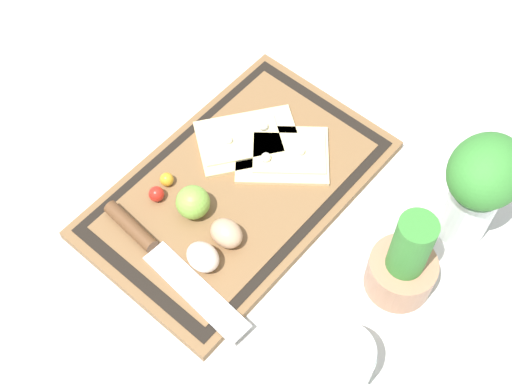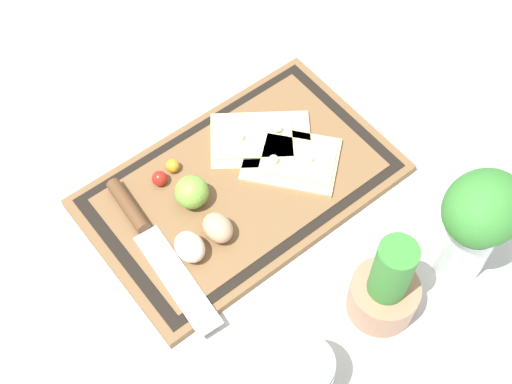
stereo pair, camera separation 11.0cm
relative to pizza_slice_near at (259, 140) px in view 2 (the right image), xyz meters
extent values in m
plane|color=silver|center=(0.07, 0.04, -0.03)|extent=(6.00, 6.00, 0.00)
cube|color=brown|center=(0.07, 0.04, -0.02)|extent=(0.48, 0.30, 0.02)
cube|color=black|center=(0.07, 0.04, -0.01)|extent=(0.45, 0.28, 0.00)
cube|color=brown|center=(0.07, 0.04, -0.01)|extent=(0.42, 0.25, 0.00)
cube|color=beige|center=(0.00, 0.00, 0.00)|extent=(0.20, 0.19, 0.01)
cube|color=beige|center=(0.01, -0.01, 0.00)|extent=(0.15, 0.14, 0.00)
sphere|color=silver|center=(-0.03, 0.01, 0.01)|extent=(0.02, 0.02, 0.02)
sphere|color=silver|center=(0.02, -0.02, 0.01)|extent=(0.01, 0.01, 0.01)
cube|color=beige|center=(-0.02, 0.06, 0.00)|extent=(0.18, 0.19, 0.01)
cube|color=beige|center=(-0.02, 0.07, 0.00)|extent=(0.13, 0.14, 0.00)
sphere|color=silver|center=(0.01, 0.05, 0.01)|extent=(0.02, 0.02, 0.02)
sphere|color=silver|center=(-0.03, 0.09, 0.01)|extent=(0.01, 0.01, 0.01)
cube|color=silver|center=(0.25, 0.12, 0.00)|extent=(0.05, 0.19, 0.00)
cylinder|color=brown|center=(0.24, -0.02, 0.01)|extent=(0.03, 0.10, 0.02)
ellipsoid|color=tan|center=(0.16, 0.10, 0.02)|extent=(0.04, 0.05, 0.04)
ellipsoid|color=beige|center=(0.21, 0.10, 0.02)|extent=(0.04, 0.05, 0.04)
sphere|color=#7FB742|center=(0.15, 0.03, 0.02)|extent=(0.05, 0.05, 0.05)
sphere|color=red|center=(0.17, -0.03, 0.01)|extent=(0.02, 0.02, 0.02)
sphere|color=gold|center=(0.14, -0.04, 0.01)|extent=(0.02, 0.02, 0.02)
cylinder|color=#AD7A5B|center=(0.04, 0.33, 0.01)|extent=(0.10, 0.10, 0.07)
cylinder|color=#388433|center=(0.04, 0.33, 0.08)|extent=(0.05, 0.05, 0.14)
cylinder|color=silver|center=(0.20, 0.35, 0.02)|extent=(0.08, 0.08, 0.09)
cylinder|color=#D16023|center=(0.20, 0.35, -0.01)|extent=(0.07, 0.07, 0.03)
cylinder|color=silver|center=(0.20, 0.35, 0.07)|extent=(0.08, 0.08, 0.01)
cylinder|color=silver|center=(-0.10, 0.35, 0.03)|extent=(0.08, 0.08, 0.11)
ellipsoid|color=#388433|center=(-0.10, 0.35, 0.13)|extent=(0.12, 0.11, 0.10)
camera|label=1|loc=(0.51, 0.46, 0.94)|focal=50.00mm
camera|label=2|loc=(0.43, 0.54, 0.94)|focal=50.00mm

